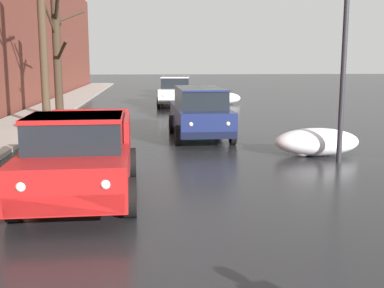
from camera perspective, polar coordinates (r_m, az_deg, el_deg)
name	(u,v)px	position (r m, az deg, el deg)	size (l,w,h in m)	color
left_sidewalk_slab	(8,131)	(20.11, -20.83, 1.42)	(2.57, 80.00, 0.14)	#A8A399
snow_bank_along_left_kerb	(221,98)	(31.34, 3.44, 5.36)	(2.39, 1.08, 0.77)	white
snow_bank_near_corner_right	(315,142)	(14.75, 14.25, 0.18)	(2.50, 1.32, 0.81)	white
snow_bank_along_right_kerb	(45,121)	(20.26, -16.87, 2.59)	(1.99, 1.38, 0.78)	white
bare_tree_mid_block	(43,32)	(20.88, -17.14, 12.41)	(3.34, 2.79, 7.27)	#423323
bare_tree_far_down_block	(58,53)	(23.66, -15.51, 10.24)	(1.66, 3.11, 5.86)	#382B1E
pickup_truck_red_approaching_near_lane	(80,155)	(10.03, -13.00, -1.30)	(2.33, 5.06, 1.76)	red
suv_darkblue_parked_kerbside_close	(200,111)	(17.45, 0.92, 3.92)	(2.10, 4.88, 1.82)	navy
sedan_green_parked_kerbside_mid	(193,102)	(24.31, 0.15, 5.01)	(2.07, 4.35, 1.42)	#1E5633
suv_white_parked_far_down_block	(176,90)	(29.99, -1.93, 6.36)	(2.40, 4.93, 1.82)	silver
sedan_black_queued_behind_truck	(175,88)	(36.69, -2.03, 6.61)	(1.94, 4.47, 1.42)	black
sedan_maroon_at_far_intersection	(172,84)	(42.67, -2.31, 7.04)	(1.94, 4.16, 1.42)	maroon
street_lamp_post	(345,29)	(13.63, 17.58, 12.70)	(0.44, 0.24, 6.42)	#28282D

